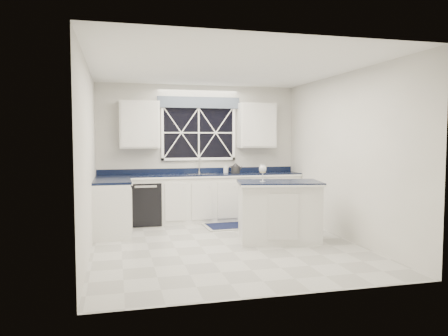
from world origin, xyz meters
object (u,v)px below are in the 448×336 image
object	(u,v)px
dishwasher	(145,203)
soap_bottle	(226,168)
faucet	(199,165)
kettle	(235,169)
island	(279,211)
wine_glass	(263,170)

from	to	relation	value
dishwasher	soap_bottle	distance (m)	1.76
dishwasher	soap_bottle	xyz separation A→B (m)	(1.64, 0.16, 0.63)
faucet	kettle	distance (m)	0.72
faucet	island	size ratio (longest dim) A/B	0.21
faucet	soap_bottle	size ratio (longest dim) A/B	1.56
island	kettle	bearing A→B (deg)	106.64
faucet	island	bearing A→B (deg)	-67.36
dishwasher	soap_bottle	world-z (taller)	soap_bottle
wine_glass	soap_bottle	distance (m)	2.09
dishwasher	faucet	distance (m)	1.31
dishwasher	wine_glass	distance (m)	2.67
faucet	kettle	size ratio (longest dim) A/B	1.02
island	soap_bottle	xyz separation A→B (m)	(-0.34, 2.08, 0.55)
dishwasher	soap_bottle	bearing A→B (deg)	5.63
faucet	soap_bottle	distance (m)	0.54
faucet	kettle	bearing A→B (deg)	-15.67
island	kettle	xyz separation A→B (m)	(-0.19, 1.92, 0.55)
island	kettle	size ratio (longest dim) A/B	4.78
faucet	soap_bottle	bearing A→B (deg)	-3.47
island	soap_bottle	bearing A→B (deg)	110.36
dishwasher	kettle	world-z (taller)	kettle
dishwasher	wine_glass	xyz separation A→B (m)	(1.71, -1.92, 0.74)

